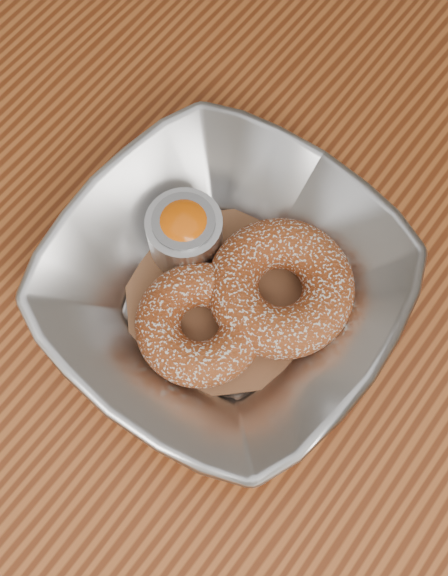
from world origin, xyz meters
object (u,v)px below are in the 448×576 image
Objects in this scene: donut_back at (280,287)px; ramekin at (185,232)px; serving_bowl at (224,288)px; table at (271,402)px; donut_front at (200,324)px.

donut_back is 0.08m from ramekin.
table is at bearing -16.77° from serving_bowl.
serving_bowl is 0.05m from ramekin.
serving_bowl reaches higher than donut_back.
table is at bearing -52.39° from donut_back.
table is 0.14m from donut_front.
table is 21.34× the size of ramekin.
ramekin is (-0.05, 0.02, 0.00)m from serving_bowl.
donut_back is (-0.04, 0.05, 0.13)m from table.
table is 4.92× the size of serving_bowl.
donut_back is at bearing 39.16° from serving_bowl.
donut_front reaches higher than table.
serving_bowl is at bearing 163.23° from table.
donut_back is at bearing 62.66° from donut_front.
serving_bowl is 2.29× the size of donut_back.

